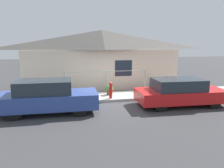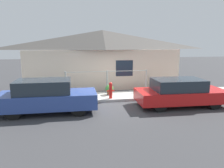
{
  "view_description": "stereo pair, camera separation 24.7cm",
  "coord_description": "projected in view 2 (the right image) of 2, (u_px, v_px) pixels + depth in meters",
  "views": [
    {
      "loc": [
        -2.1,
        -10.74,
        3.11
      ],
      "look_at": [
        0.04,
        0.3,
        0.9
      ],
      "focal_mm": 35.0,
      "sensor_mm": 36.0,
      "label": 1
    },
    {
      "loc": [
        -1.86,
        -10.79,
        3.11
      ],
      "look_at": [
        0.04,
        0.3,
        0.9
      ],
      "focal_mm": 35.0,
      "sensor_mm": 36.0,
      "label": 2
    }
  ],
  "objects": [
    {
      "name": "ground_plane",
      "position": [
        112.0,
        102.0,
        11.34
      ],
      "size": [
        60.0,
        60.0,
        0.0
      ],
      "primitive_type": "plane",
      "color": "#38383A"
    },
    {
      "name": "car_right",
      "position": [
        180.0,
        92.0,
        10.58
      ],
      "size": [
        4.33,
        1.85,
        1.33
      ],
      "rotation": [
        0.0,
        0.0,
        -0.02
      ],
      "color": "red",
      "rests_on": "ground_plane"
    },
    {
      "name": "potted_plant_by_fence",
      "position": [
        60.0,
        91.0,
        11.97
      ],
      "size": [
        0.37,
        0.37,
        0.52
      ],
      "color": "brown",
      "rests_on": "sidewalk"
    },
    {
      "name": "potted_plant_corner",
      "position": [
        161.0,
        86.0,
        13.24
      ],
      "size": [
        0.4,
        0.4,
        0.53
      ],
      "color": "brown",
      "rests_on": "sidewalk"
    },
    {
      "name": "fire_hydrant",
      "position": [
        111.0,
        90.0,
        11.47
      ],
      "size": [
        0.4,
        0.18,
        0.87
      ],
      "color": "red",
      "rests_on": "sidewalk"
    },
    {
      "name": "fence",
      "position": [
        107.0,
        80.0,
        12.88
      ],
      "size": [
        4.9,
        0.1,
        1.29
      ],
      "color": "#999993",
      "rests_on": "sidewalk"
    },
    {
      "name": "sidewalk",
      "position": [
        109.0,
        96.0,
        12.25
      ],
      "size": [
        24.0,
        1.91,
        0.14
      ],
      "color": "#B2AFA8",
      "rests_on": "ground_plane"
    },
    {
      "name": "house",
      "position": [
        103.0,
        43.0,
        14.32
      ],
      "size": [
        10.34,
        2.23,
        3.83
      ],
      "color": "beige",
      "rests_on": "ground_plane"
    },
    {
      "name": "car_left",
      "position": [
        47.0,
        96.0,
        9.53
      ],
      "size": [
        4.22,
        1.63,
        1.48
      ],
      "rotation": [
        0.0,
        0.0,
        -0.01
      ],
      "color": "#2D4793",
      "rests_on": "ground_plane"
    },
    {
      "name": "potted_plant_near_hydrant",
      "position": [
        110.0,
        89.0,
        12.31
      ],
      "size": [
        0.46,
        0.46,
        0.58
      ],
      "color": "brown",
      "rests_on": "sidewalk"
    }
  ]
}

